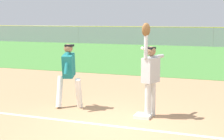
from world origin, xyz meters
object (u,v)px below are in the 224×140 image
Objects in this scene: parked_car_tan at (124,36)px; runner at (69,71)px; parked_car_black at (184,37)px; first_base at (143,116)px; baseball at (142,48)px; fielder at (150,71)px.

runner is at bearing -73.64° from parked_car_tan.
parked_car_black is at bearing -1.70° from parked_car_tan.
baseball is (-0.00, -0.13, 1.65)m from first_base.
parked_car_tan is (-9.64, 26.09, -0.45)m from fielder.
baseball is at bearing -87.06° from parked_car_black.
baseball is 0.02× the size of parked_car_black.
first_base is 2.32m from runner.
fielder is 26.07m from parked_car_black.
runner is 27.08m from parked_car_tan.
first_base is 0.17× the size of fielder.
fielder reaches higher than first_base.
baseball is at bearing -91.97° from first_base.
parked_car_black is at bearing 77.40° from runner.
baseball is 0.02× the size of parked_car_tan.
parked_car_black reaches higher than first_base.
baseball is 28.04m from parked_car_tan.
first_base is at bearing -69.58° from parked_car_tan.
baseball is 26.34m from parked_car_black.
first_base is 0.22× the size of runner.
first_base is 1.66m from baseball.
parked_car_black is (-1.16, 25.80, -0.32)m from runner.
parked_car_tan and parked_car_black have the same top height.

